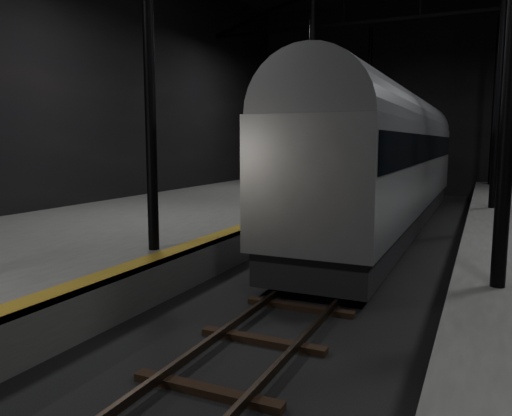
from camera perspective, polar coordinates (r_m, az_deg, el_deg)
The scene contains 5 objects.
ground at distance 14.73m, azimuth 10.32°, elevation -6.75°, with size 44.00×44.00×0.00m, color black.
platform_left at distance 17.95m, azimuth -13.53°, elevation -2.62°, with size 9.00×43.80×1.00m, color #4E4E4C.
tactile_strip at distance 15.62m, azimuth -1.22°, elevation -2.04°, with size 0.50×43.80×0.01m, color olive.
track at distance 14.71m, azimuth 10.32°, elevation -6.49°, with size 2.40×43.00×0.24m.
train at distance 20.72m, azimuth 15.08°, elevation 5.92°, with size 3.12×20.83×5.57m.
Camera 1 is at (3.48, -13.85, 3.62)m, focal length 35.00 mm.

